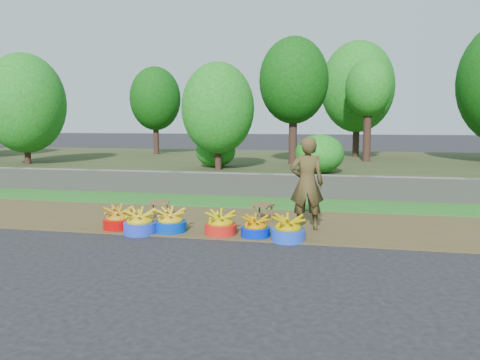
% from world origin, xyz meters
% --- Properties ---
extents(ground_plane, '(120.00, 120.00, 0.00)m').
position_xyz_m(ground_plane, '(0.00, 0.00, 0.00)').
color(ground_plane, black).
rests_on(ground_plane, ground).
extents(dirt_shoulder, '(80.00, 2.50, 0.02)m').
position_xyz_m(dirt_shoulder, '(0.00, 1.25, 0.01)').
color(dirt_shoulder, '#4A3E22').
rests_on(dirt_shoulder, ground).
extents(grass_verge, '(80.00, 1.50, 0.04)m').
position_xyz_m(grass_verge, '(0.00, 3.25, 0.02)').
color(grass_verge, '#256B21').
rests_on(grass_verge, ground).
extents(retaining_wall, '(80.00, 0.35, 0.55)m').
position_xyz_m(retaining_wall, '(0.00, 4.10, 0.28)').
color(retaining_wall, slate).
rests_on(retaining_wall, ground).
extents(earth_bank, '(80.00, 10.00, 0.50)m').
position_xyz_m(earth_bank, '(0.00, 9.00, 0.25)').
color(earth_bank, '#343B1D').
rests_on(earth_bank, ground).
extents(vegetation, '(36.35, 8.20, 4.34)m').
position_xyz_m(vegetation, '(-0.46, 8.01, 2.64)').
color(vegetation, '#301E17').
rests_on(vegetation, earth_bank).
extents(basin_a, '(0.51, 0.51, 0.38)m').
position_xyz_m(basin_a, '(-1.88, 0.34, 0.17)').
color(basin_a, '#B60505').
rests_on(basin_a, ground).
extents(basin_b, '(0.52, 0.52, 0.39)m').
position_xyz_m(basin_b, '(-1.42, 0.13, 0.17)').
color(basin_b, blue).
rests_on(basin_b, ground).
extents(basin_c, '(0.51, 0.51, 0.38)m').
position_xyz_m(basin_c, '(-0.98, 0.32, 0.17)').
color(basin_c, '#0032B8').
rests_on(basin_c, ground).
extents(basin_d, '(0.50, 0.50, 0.37)m').
position_xyz_m(basin_d, '(-0.15, 0.31, 0.17)').
color(basin_d, red).
rests_on(basin_d, ground).
extents(basin_e, '(0.45, 0.45, 0.33)m').
position_xyz_m(basin_e, '(0.41, 0.27, 0.15)').
color(basin_e, '#001ECF').
rests_on(basin_e, ground).
extents(basin_f, '(0.51, 0.51, 0.38)m').
position_xyz_m(basin_f, '(0.92, 0.16, 0.17)').
color(basin_f, blue).
rests_on(basin_f, ground).
extents(stool_left, '(0.39, 0.34, 0.29)m').
position_xyz_m(stool_left, '(-1.56, 1.33, 0.25)').
color(stool_left, brown).
rests_on(stool_left, dirt_shoulder).
extents(stool_right, '(0.41, 0.37, 0.30)m').
position_xyz_m(stool_right, '(0.33, 1.44, 0.26)').
color(stool_right, brown).
rests_on(stool_right, dirt_shoulder).
extents(vendor_woman, '(0.60, 0.44, 1.50)m').
position_xyz_m(vendor_woman, '(1.13, 0.90, 0.77)').
color(vendor_woman, black).
rests_on(vendor_woman, dirt_shoulder).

